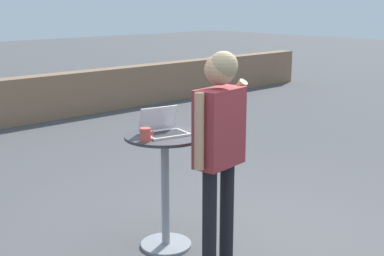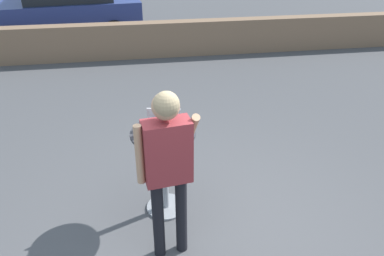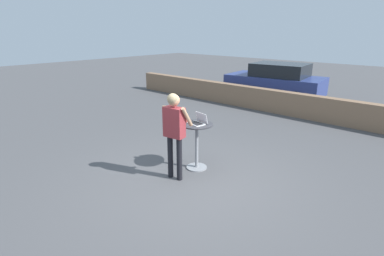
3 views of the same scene
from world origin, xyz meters
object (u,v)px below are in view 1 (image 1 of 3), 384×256
object	(u,v)px
cafe_table	(165,175)
coffee_mug	(146,135)
standing_person	(219,135)
laptop	(164,129)

from	to	relation	value
cafe_table	coffee_mug	bearing A→B (deg)	-167.34
standing_person	laptop	bearing A→B (deg)	87.99
laptop	coffee_mug	xyz separation A→B (m)	(-0.26, -0.08, 0.01)
coffee_mug	laptop	bearing A→B (deg)	17.58
coffee_mug	standing_person	bearing A→B (deg)	-68.61
laptop	coffee_mug	size ratio (longest dim) A/B	3.14
cafe_table	laptop	size ratio (longest dim) A/B	2.52
laptop	standing_person	xyz separation A→B (m)	(-0.02, -0.67, 0.07)
laptop	coffee_mug	bearing A→B (deg)	-162.42
standing_person	cafe_table	bearing A→B (deg)	88.81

